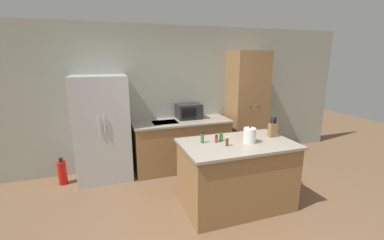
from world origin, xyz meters
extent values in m
plane|color=brown|center=(0.00, 0.00, 0.00)|extent=(14.00, 14.00, 0.00)
cube|color=#9EA393|center=(0.00, 2.33, 1.30)|extent=(7.20, 0.06, 2.60)
cube|color=#B7BABC|center=(-1.44, 1.98, 0.87)|extent=(0.87, 0.63, 1.75)
cylinder|color=silver|center=(-1.48, 1.65, 1.01)|extent=(0.02, 0.02, 0.30)
cylinder|color=silver|center=(-1.40, 1.65, 1.01)|extent=(0.02, 0.02, 0.30)
cube|color=olive|center=(-0.07, 1.97, 0.44)|extent=(1.74, 0.66, 0.87)
cube|color=gray|center=(-0.07, 1.97, 0.89)|extent=(1.78, 0.70, 0.03)
cube|color=#9EA0A3|center=(-0.38, 1.97, 0.90)|extent=(0.44, 0.34, 0.01)
cube|color=olive|center=(1.30, 2.03, 1.08)|extent=(0.70, 0.55, 2.15)
sphere|color=black|center=(1.22, 1.74, 1.12)|extent=(0.02, 0.02, 0.02)
sphere|color=black|center=(1.39, 1.74, 1.12)|extent=(0.02, 0.02, 0.02)
cube|color=olive|center=(0.27, 0.50, 0.44)|extent=(1.45, 0.86, 0.89)
cube|color=gray|center=(0.27, 0.50, 0.90)|extent=(1.51, 0.92, 0.03)
cube|color=#232326|center=(0.11, 2.11, 1.04)|extent=(0.45, 0.35, 0.28)
cube|color=black|center=(0.06, 1.93, 1.04)|extent=(0.27, 0.01, 0.19)
cube|color=olive|center=(0.86, 0.57, 1.02)|extent=(0.11, 0.08, 0.19)
cylinder|color=black|center=(0.83, 0.56, 1.15)|extent=(0.02, 0.02, 0.08)
cylinder|color=black|center=(0.85, 0.58, 1.16)|extent=(0.02, 0.02, 0.09)
cylinder|color=black|center=(0.86, 0.56, 1.15)|extent=(0.02, 0.02, 0.08)
cylinder|color=black|center=(0.88, 0.56, 1.15)|extent=(0.02, 0.02, 0.09)
cylinder|color=black|center=(0.90, 0.57, 1.16)|extent=(0.02, 0.02, 0.10)
cylinder|color=#563319|center=(0.07, 0.43, 0.97)|extent=(0.04, 0.04, 0.10)
cylinder|color=#E5DB4C|center=(0.07, 0.43, 1.03)|extent=(0.03, 0.03, 0.02)
cylinder|color=#B2281E|center=(0.00, 0.60, 0.96)|extent=(0.04, 0.04, 0.08)
cylinder|color=black|center=(0.00, 0.60, 1.01)|extent=(0.03, 0.03, 0.02)
cylinder|color=#337033|center=(0.08, 0.64, 0.96)|extent=(0.06, 0.06, 0.09)
cylinder|color=#286628|center=(0.08, 0.64, 1.02)|extent=(0.04, 0.04, 0.02)
cylinder|color=#337033|center=(-0.18, 0.64, 0.98)|extent=(0.04, 0.04, 0.13)
cylinder|color=black|center=(-0.18, 0.64, 1.06)|extent=(0.03, 0.03, 0.03)
cylinder|color=white|center=(0.41, 0.45, 1.02)|extent=(0.17, 0.17, 0.20)
sphere|color=#262628|center=(0.41, 0.45, 1.13)|extent=(0.02, 0.02, 0.02)
cylinder|color=red|center=(-2.11, 1.97, 0.19)|extent=(0.13, 0.13, 0.39)
cylinder|color=black|center=(-2.11, 1.97, 0.42)|extent=(0.06, 0.06, 0.07)
camera|label=1|loc=(-1.37, -2.37, 2.02)|focal=24.00mm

